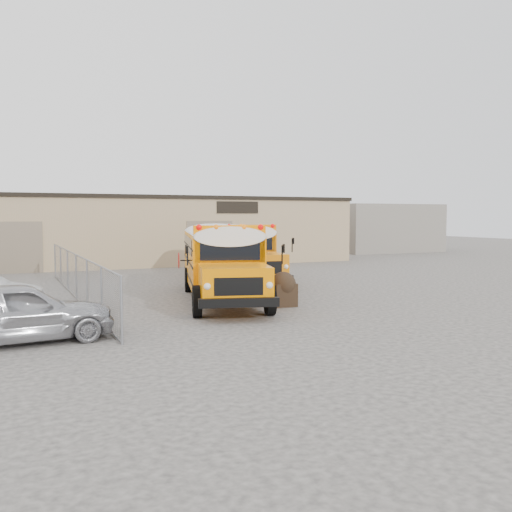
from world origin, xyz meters
name	(u,v)px	position (x,y,z in m)	size (l,w,h in m)	color
ground	(244,300)	(0.00, 0.00, 0.00)	(120.00, 120.00, 0.00)	#3B3936
warehouse	(133,229)	(0.00, 19.99, 2.37)	(30.20, 10.20, 4.67)	tan
chainlink_fence	(76,276)	(-6.00, 3.00, 0.90)	(0.07, 18.07, 1.81)	gray
distant_building_right	(376,228)	(24.00, 24.00, 2.20)	(10.00, 8.00, 4.40)	gray
school_bus_left	(208,247)	(0.99, 6.89, 1.75)	(5.13, 10.64, 3.03)	#FF8500
school_bus_right	(210,242)	(3.13, 12.61, 1.71)	(3.85, 10.34, 2.95)	orange
tarp_bundle	(283,289)	(0.67, -2.09, 0.65)	(0.94, 0.94, 1.28)	black
car_silver	(18,312)	(-8.40, -4.70, 0.82)	(1.94, 4.81, 1.64)	#ADAEB2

